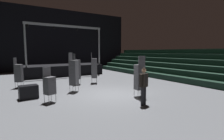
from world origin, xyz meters
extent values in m
cube|color=#515459|center=(0.00, 0.00, -0.05)|extent=(22.00, 30.00, 0.10)
cube|color=black|center=(0.00, 15.00, 4.00)|extent=(22.00, 0.30, 8.00)
cube|color=black|center=(6.88, 1.00, 0.23)|extent=(0.75, 24.00, 0.45)
cube|color=black|center=(7.62, 1.00, 0.68)|extent=(0.75, 24.00, 0.45)
cube|color=black|center=(8.38, 1.00, 1.12)|extent=(0.75, 24.00, 0.45)
cube|color=black|center=(9.12, 1.00, 1.57)|extent=(0.75, 24.00, 0.45)
cube|color=black|center=(9.88, 1.00, 2.02)|extent=(0.75, 24.00, 0.45)
cube|color=black|center=(10.62, 1.00, 2.48)|extent=(0.75, 24.00, 0.45)
cube|color=black|center=(0.00, 9.74, 0.54)|extent=(7.68, 3.26, 1.07)
cylinder|color=#9EA0A8|center=(-3.59, 8.36, 2.99)|extent=(0.16, 0.16, 3.83)
cylinder|color=#9EA0A8|center=(3.59, 8.36, 2.99)|extent=(0.16, 0.16, 3.83)
cube|color=#9EA0A8|center=(0.00, 8.36, 4.91)|extent=(7.38, 0.20, 0.20)
cylinder|color=black|center=(-3.34, 8.36, 4.69)|extent=(0.18, 0.18, 0.22)
cylinder|color=black|center=(-1.11, 8.36, 4.69)|extent=(0.18, 0.18, 0.22)
cylinder|color=black|center=(1.11, 8.36, 4.69)|extent=(0.18, 0.18, 0.22)
cylinder|color=black|center=(3.34, 8.36, 4.69)|extent=(0.18, 0.18, 0.22)
cylinder|color=black|center=(0.33, -2.45, 0.42)|extent=(0.15, 0.15, 0.85)
cylinder|color=black|center=(0.16, -2.51, 0.42)|extent=(0.15, 0.15, 0.85)
cube|color=silver|center=(0.26, -2.54, 1.15)|extent=(0.20, 0.15, 0.60)
cube|color=black|center=(0.25, -2.48, 1.15)|extent=(0.45, 0.34, 0.60)
cube|color=black|center=(0.28, -2.59, 1.22)|extent=(0.06, 0.03, 0.39)
cylinder|color=black|center=(0.47, -2.41, 1.16)|extent=(0.12, 0.12, 0.55)
cylinder|color=black|center=(0.02, -2.55, 1.16)|extent=(0.12, 0.12, 0.55)
sphere|color=tan|center=(0.25, -2.48, 1.59)|extent=(0.20, 0.20, 0.20)
sphere|color=black|center=(0.25, -2.48, 1.65)|extent=(0.16, 0.16, 0.16)
cylinder|color=#B2B5BA|center=(-1.29, 1.77, 0.20)|extent=(0.02, 0.02, 0.40)
cylinder|color=#B2B5BA|center=(-1.57, 1.51, 0.20)|extent=(0.02, 0.02, 0.40)
cylinder|color=#B2B5BA|center=(-1.55, 2.05, 0.20)|extent=(0.02, 0.02, 0.40)
cylinder|color=#B2B5BA|center=(-1.83, 1.79, 0.20)|extent=(0.02, 0.02, 0.40)
cube|color=#4C4C51|center=(-1.56, 1.78, 0.44)|extent=(0.62, 0.62, 0.08)
cube|color=#4C4C51|center=(-1.56, 1.78, 0.53)|extent=(0.62, 0.62, 0.08)
cube|color=#4C4C51|center=(-1.56, 1.78, 0.61)|extent=(0.62, 0.62, 0.08)
cube|color=#4C4C51|center=(-1.56, 1.78, 0.70)|extent=(0.62, 0.62, 0.08)
cube|color=#4C4C51|center=(-1.56, 1.78, 0.78)|extent=(0.62, 0.62, 0.08)
cube|color=#4C4C51|center=(-1.56, 1.78, 0.87)|extent=(0.62, 0.62, 0.08)
cube|color=#4C4C51|center=(-1.56, 1.78, 0.95)|extent=(0.62, 0.62, 0.08)
cube|color=#4C4C51|center=(-1.56, 1.78, 1.04)|extent=(0.62, 0.62, 0.08)
cube|color=#4C4C51|center=(-1.56, 1.78, 1.12)|extent=(0.62, 0.62, 0.08)
cube|color=#4C4C51|center=(-1.56, 1.78, 1.21)|extent=(0.62, 0.62, 0.08)
cube|color=#4C4C51|center=(-1.56, 1.78, 1.29)|extent=(0.62, 0.62, 0.08)
cube|color=#4C4C51|center=(-1.56, 1.78, 1.38)|extent=(0.62, 0.62, 0.08)
cube|color=#4C4C51|center=(-1.56, 1.78, 1.46)|extent=(0.62, 0.62, 0.08)
cube|color=#4C4C51|center=(-1.56, 1.78, 1.55)|extent=(0.62, 0.62, 0.08)
cube|color=#4C4C51|center=(-1.56, 1.78, 1.63)|extent=(0.62, 0.62, 0.08)
cube|color=#4C4C51|center=(-1.56, 1.78, 1.72)|extent=(0.62, 0.62, 0.08)
cube|color=#4C4C51|center=(-1.56, 1.78, 1.80)|extent=(0.62, 0.62, 0.08)
cube|color=#4C4C51|center=(-1.56, 1.78, 1.89)|extent=(0.62, 0.62, 0.08)
cube|color=#4C4C51|center=(-1.69, 1.92, 2.16)|extent=(0.33, 0.31, 0.46)
cylinder|color=#B2B5BA|center=(-4.11, 4.94, 0.20)|extent=(0.02, 0.02, 0.40)
cylinder|color=#B2B5BA|center=(-4.27, 4.59, 0.20)|extent=(0.02, 0.02, 0.40)
cylinder|color=#B2B5BA|center=(-4.46, 5.09, 0.20)|extent=(0.02, 0.02, 0.40)
cylinder|color=#B2B5BA|center=(-4.62, 4.75, 0.20)|extent=(0.02, 0.02, 0.40)
cube|color=#4C4C51|center=(-4.36, 4.84, 0.44)|extent=(0.58, 0.58, 0.08)
cube|color=#4C4C51|center=(-4.36, 4.84, 0.53)|extent=(0.58, 0.58, 0.08)
cube|color=#4C4C51|center=(-4.36, 4.84, 0.61)|extent=(0.58, 0.58, 0.08)
cube|color=#4C4C51|center=(-4.36, 4.84, 0.70)|extent=(0.58, 0.58, 0.08)
cube|color=#4C4C51|center=(-4.36, 4.84, 0.78)|extent=(0.58, 0.58, 0.08)
cube|color=#4C4C51|center=(-4.36, 4.84, 0.87)|extent=(0.58, 0.58, 0.08)
cube|color=#4C4C51|center=(-4.36, 4.84, 0.95)|extent=(0.58, 0.58, 0.08)
cube|color=#4C4C51|center=(-4.36, 4.84, 1.04)|extent=(0.58, 0.58, 0.08)
cube|color=#4C4C51|center=(-4.36, 4.84, 1.12)|extent=(0.58, 0.58, 0.08)
cube|color=#4C4C51|center=(-4.36, 4.84, 1.21)|extent=(0.58, 0.58, 0.08)
cube|color=#4C4C51|center=(-4.36, 4.84, 1.29)|extent=(0.58, 0.58, 0.08)
cube|color=#4C4C51|center=(-4.36, 4.84, 1.38)|extent=(0.58, 0.58, 0.08)
cube|color=#4C4C51|center=(-4.36, 4.84, 1.46)|extent=(0.58, 0.58, 0.08)
cube|color=#4C4C51|center=(-4.36, 4.84, 1.55)|extent=(0.58, 0.58, 0.08)
cube|color=#4C4C51|center=(-4.54, 4.92, 1.82)|extent=(0.21, 0.39, 0.46)
cylinder|color=#B2B5BA|center=(-3.06, 0.10, 0.20)|extent=(0.02, 0.02, 0.40)
cylinder|color=#B2B5BA|center=(-3.41, -0.04, 0.20)|extent=(0.02, 0.02, 0.40)
cylinder|color=#B2B5BA|center=(-3.20, 0.45, 0.20)|extent=(0.02, 0.02, 0.40)
cylinder|color=#B2B5BA|center=(-3.55, 0.31, 0.20)|extent=(0.02, 0.02, 0.40)
cube|color=#4C4C51|center=(-3.31, 0.21, 0.44)|extent=(0.57, 0.57, 0.08)
cube|color=#4C4C51|center=(-3.31, 0.21, 0.53)|extent=(0.57, 0.57, 0.08)
cube|color=#4C4C51|center=(-3.31, 0.21, 0.61)|extent=(0.57, 0.57, 0.08)
cube|color=#4C4C51|center=(-3.31, 0.21, 0.70)|extent=(0.57, 0.57, 0.08)
cube|color=#4C4C51|center=(-3.31, 0.21, 0.78)|extent=(0.57, 0.57, 0.08)
cube|color=#4C4C51|center=(-3.31, 0.21, 0.87)|extent=(0.57, 0.57, 0.08)
cube|color=#4C4C51|center=(-3.31, 0.21, 0.95)|extent=(0.57, 0.57, 0.08)
cube|color=#4C4C51|center=(-3.31, 0.21, 1.04)|extent=(0.57, 0.57, 0.08)
cube|color=#4C4C51|center=(-3.31, 0.21, 1.12)|extent=(0.57, 0.57, 0.08)
cube|color=#4C4C51|center=(-3.31, 0.21, 1.21)|extent=(0.57, 0.57, 0.08)
cube|color=#4C4C51|center=(-3.38, 0.39, 1.48)|extent=(0.39, 0.20, 0.46)
cylinder|color=#B2B5BA|center=(0.86, -1.07, 0.20)|extent=(0.02, 0.02, 0.40)
cylinder|color=#B2B5BA|center=(1.24, -1.11, 0.20)|extent=(0.02, 0.02, 0.40)
cylinder|color=#B2B5BA|center=(0.81, -1.44, 0.20)|extent=(0.02, 0.02, 0.40)
cylinder|color=#B2B5BA|center=(1.19, -1.49, 0.20)|extent=(0.02, 0.02, 0.40)
cube|color=#4C4C51|center=(1.03, -1.28, 0.44)|extent=(0.49, 0.49, 0.08)
cube|color=#4C4C51|center=(1.03, -1.28, 0.53)|extent=(0.49, 0.49, 0.08)
cube|color=#4C4C51|center=(1.03, -1.28, 0.61)|extent=(0.49, 0.49, 0.08)
cube|color=#4C4C51|center=(1.03, -1.28, 0.70)|extent=(0.49, 0.49, 0.08)
cube|color=#4C4C51|center=(1.03, -1.28, 0.78)|extent=(0.49, 0.49, 0.08)
cube|color=#4C4C51|center=(1.03, -1.28, 0.87)|extent=(0.49, 0.49, 0.08)
cube|color=#4C4C51|center=(1.03, -1.28, 0.95)|extent=(0.49, 0.49, 0.08)
cube|color=#4C4C51|center=(1.03, -1.28, 1.04)|extent=(0.49, 0.49, 0.08)
cube|color=#4C4C51|center=(1.03, -1.28, 1.12)|extent=(0.49, 0.49, 0.08)
cube|color=#4C4C51|center=(1.03, -1.28, 1.21)|extent=(0.49, 0.49, 0.08)
cube|color=#4C4C51|center=(1.03, -1.28, 1.29)|extent=(0.49, 0.49, 0.08)
cube|color=#4C4C51|center=(1.03, -1.28, 1.38)|extent=(0.49, 0.49, 0.08)
cube|color=#4C4C51|center=(1.03, -1.28, 1.46)|extent=(0.49, 0.49, 0.08)
cube|color=#4C4C51|center=(1.03, -1.28, 1.55)|extent=(0.49, 0.49, 0.08)
cube|color=#4C4C51|center=(1.03, -1.28, 1.63)|extent=(0.49, 0.49, 0.08)
cube|color=#4C4C51|center=(1.03, -1.28, 1.72)|extent=(0.49, 0.49, 0.08)
cube|color=#4C4C51|center=(1.00, -1.47, 1.99)|extent=(0.41, 0.10, 0.46)
cylinder|color=#B2B5BA|center=(1.00, 3.83, 0.20)|extent=(0.02, 0.02, 0.40)
cylinder|color=#B2B5BA|center=(0.85, 3.48, 0.20)|extent=(0.02, 0.02, 0.40)
cylinder|color=#B2B5BA|center=(0.65, 3.98, 0.20)|extent=(0.02, 0.02, 0.40)
cylinder|color=#B2B5BA|center=(0.50, 3.64, 0.20)|extent=(0.02, 0.02, 0.40)
cube|color=#4C4C51|center=(0.75, 3.73, 0.44)|extent=(0.58, 0.58, 0.08)
cube|color=#4C4C51|center=(0.75, 3.73, 0.53)|extent=(0.58, 0.58, 0.08)
cube|color=#4C4C51|center=(0.75, 3.73, 0.61)|extent=(0.58, 0.58, 0.08)
cube|color=#4C4C51|center=(0.75, 3.73, 0.70)|extent=(0.58, 0.58, 0.08)
cube|color=#4C4C51|center=(0.75, 3.73, 0.78)|extent=(0.58, 0.58, 0.08)
cube|color=#4C4C51|center=(0.75, 3.73, 0.87)|extent=(0.58, 0.58, 0.08)
cube|color=#4C4C51|center=(0.75, 3.73, 0.95)|extent=(0.58, 0.58, 0.08)
cube|color=#4C4C51|center=(0.75, 3.73, 1.04)|extent=(0.58, 0.58, 0.08)
cube|color=#4C4C51|center=(0.75, 3.73, 1.12)|extent=(0.58, 0.58, 0.08)
cube|color=#4C4C51|center=(0.75, 3.73, 1.21)|extent=(0.58, 0.58, 0.08)
cube|color=#4C4C51|center=(0.75, 3.73, 1.29)|extent=(0.58, 0.58, 0.08)
cube|color=#4C4C51|center=(0.75, 3.73, 1.38)|extent=(0.58, 0.58, 0.08)
cube|color=#4C4C51|center=(0.75, 3.73, 1.46)|extent=(0.58, 0.58, 0.08)
cube|color=#4C4C51|center=(0.75, 3.73, 1.55)|extent=(0.58, 0.58, 0.08)
cube|color=#4C4C51|center=(0.75, 3.73, 1.63)|extent=(0.58, 0.58, 0.08)
cube|color=#4C4C51|center=(0.75, 3.73, 1.72)|extent=(0.58, 0.58, 0.08)
cube|color=#4C4C51|center=(0.75, 3.73, 1.80)|extent=(0.58, 0.58, 0.08)
cube|color=#4C4C51|center=(0.75, 3.73, 1.89)|extent=(0.58, 0.58, 0.08)
cube|color=#4C4C51|center=(0.57, 3.81, 2.16)|extent=(0.21, 0.39, 0.46)
cylinder|color=#B2B5BA|center=(-0.36, 4.13, 0.20)|extent=(0.02, 0.02, 0.40)
cylinder|color=#B2B5BA|center=(-0.38, 3.75, 0.20)|extent=(0.02, 0.02, 0.40)
cylinder|color=#B2B5BA|center=(-0.74, 4.15, 0.20)|extent=(0.02, 0.02, 0.40)
cylinder|color=#B2B5BA|center=(-0.76, 3.77, 0.20)|extent=(0.02, 0.02, 0.40)
cube|color=#4C4C51|center=(-0.56, 3.95, 0.44)|extent=(0.47, 0.47, 0.08)
cube|color=#4C4C51|center=(-0.56, 3.95, 0.53)|extent=(0.47, 0.47, 0.08)
cube|color=#4C4C51|center=(-0.56, 3.95, 0.61)|extent=(0.47, 0.47, 0.08)
cube|color=#4C4C51|center=(-0.56, 3.95, 0.70)|extent=(0.47, 0.47, 0.08)
cube|color=#4C4C51|center=(-0.56, 3.95, 0.78)|extent=(0.47, 0.47, 0.08)
cube|color=#4C4C51|center=(-0.56, 3.95, 0.87)|extent=(0.47, 0.47, 0.08)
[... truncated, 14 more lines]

